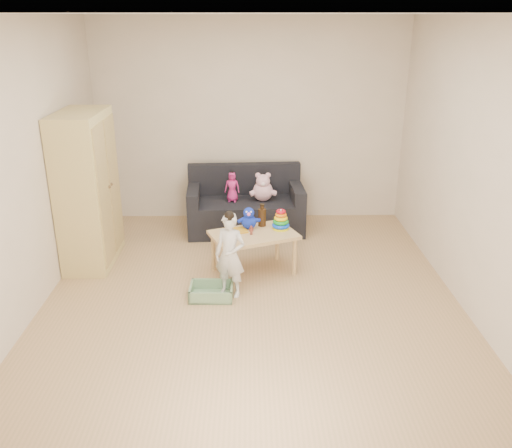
{
  "coord_description": "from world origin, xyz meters",
  "views": [
    {
      "loc": [
        -0.02,
        -4.76,
        2.59
      ],
      "look_at": [
        0.05,
        0.25,
        0.65
      ],
      "focal_mm": 38.0,
      "sensor_mm": 36.0,
      "label": 1
    }
  ],
  "objects_px": {
    "wardrobe": "(87,190)",
    "play_table": "(254,253)",
    "toddler": "(230,256)",
    "sofa": "(246,215)"
  },
  "relations": [
    {
      "from": "wardrobe",
      "to": "play_table",
      "type": "xyz_separation_m",
      "value": [
        1.79,
        -0.33,
        -0.61
      ]
    },
    {
      "from": "sofa",
      "to": "toddler",
      "type": "height_order",
      "value": "toddler"
    },
    {
      "from": "wardrobe",
      "to": "toddler",
      "type": "relative_size",
      "value": 2.01
    },
    {
      "from": "wardrobe",
      "to": "play_table",
      "type": "bearing_deg",
      "value": -10.59
    },
    {
      "from": "play_table",
      "to": "toddler",
      "type": "relative_size",
      "value": 1.04
    },
    {
      "from": "sofa",
      "to": "toddler",
      "type": "distance_m",
      "value": 1.73
    },
    {
      "from": "wardrobe",
      "to": "toddler",
      "type": "xyz_separation_m",
      "value": [
        1.55,
        -0.82,
        -0.42
      ]
    },
    {
      "from": "wardrobe",
      "to": "sofa",
      "type": "relative_size",
      "value": 1.15
    },
    {
      "from": "wardrobe",
      "to": "sofa",
      "type": "distance_m",
      "value": 2.02
    },
    {
      "from": "play_table",
      "to": "toddler",
      "type": "bearing_deg",
      "value": -115.49
    }
  ]
}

